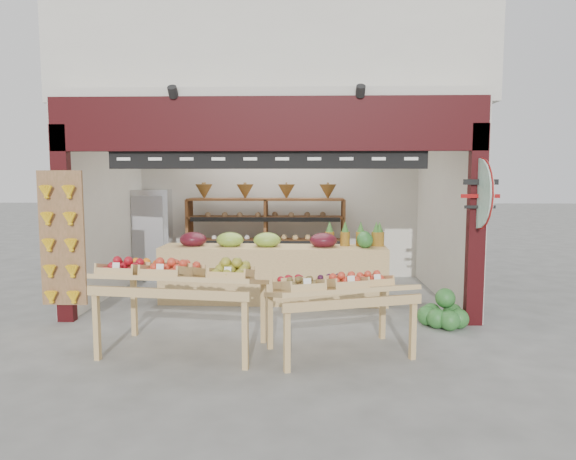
# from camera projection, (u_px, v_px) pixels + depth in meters

# --- Properties ---
(ground) EXTENTS (60.00, 60.00, 0.00)m
(ground) POSITION_uv_depth(u_px,v_px,m) (272.00, 303.00, 7.99)
(ground) COLOR #63625E
(ground) RESTS_ON ground
(shop_structure) EXTENTS (6.36, 5.12, 5.40)m
(shop_structure) POSITION_uv_depth(u_px,v_px,m) (277.00, 67.00, 9.19)
(shop_structure) COLOR beige
(shop_structure) RESTS_ON ground
(banana_board) EXTENTS (0.60, 0.15, 1.80)m
(banana_board) POSITION_uv_depth(u_px,v_px,m) (61.00, 241.00, 6.79)
(banana_board) COLOR #996945
(banana_board) RESTS_ON ground
(gift_sign) EXTENTS (0.04, 0.93, 0.92)m
(gift_sign) POSITION_uv_depth(u_px,v_px,m) (480.00, 194.00, 6.59)
(gift_sign) COLOR #C1F3DD
(gift_sign) RESTS_ON ground
(back_shelving) EXTENTS (2.94, 0.48, 1.82)m
(back_shelving) POSITION_uv_depth(u_px,v_px,m) (266.00, 223.00, 9.62)
(back_shelving) COLOR brown
(back_shelving) RESTS_ON ground
(refrigerator) EXTENTS (0.74, 0.74, 1.72)m
(refrigerator) POSITION_uv_depth(u_px,v_px,m) (153.00, 235.00, 9.83)
(refrigerator) COLOR silver
(refrigerator) RESTS_ON ground
(cardboard_stack) EXTENTS (1.01, 0.73, 0.71)m
(cardboard_stack) POSITION_uv_depth(u_px,v_px,m) (203.00, 275.00, 8.88)
(cardboard_stack) COLOR beige
(cardboard_stack) RESTS_ON ground
(mid_counter) EXTENTS (3.54, 0.78, 1.10)m
(mid_counter) POSITION_uv_depth(u_px,v_px,m) (273.00, 271.00, 8.06)
(mid_counter) COLOR tan
(mid_counter) RESTS_ON ground
(display_table_left) EXTENTS (1.88, 1.21, 1.10)m
(display_table_left) POSITION_uv_depth(u_px,v_px,m) (174.00, 275.00, 5.78)
(display_table_left) COLOR tan
(display_table_left) RESTS_ON ground
(display_table_right) EXTENTS (1.71, 1.26, 0.98)m
(display_table_right) POSITION_uv_depth(u_px,v_px,m) (334.00, 287.00, 5.65)
(display_table_right) COLOR tan
(display_table_right) RESTS_ON ground
(watermelon_pile) EXTENTS (0.64, 0.64, 0.50)m
(watermelon_pile) POSITION_uv_depth(u_px,v_px,m) (443.00, 314.00, 6.76)
(watermelon_pile) COLOR #194B1D
(watermelon_pile) RESTS_ON ground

